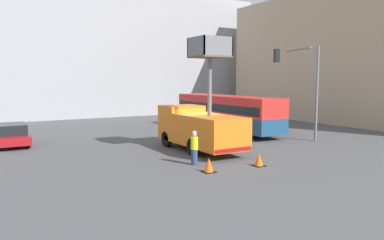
{
  "coord_description": "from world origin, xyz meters",
  "views": [
    {
      "loc": [
        -11.94,
        -19.95,
        4.36
      ],
      "look_at": [
        -0.09,
        0.26,
        1.82
      ],
      "focal_mm": 35.0,
      "sensor_mm": 36.0,
      "label": 1
    }
  ],
  "objects_px": {
    "parked_car_curbside": "(12,135)",
    "city_bus": "(226,111)",
    "traffic_light_pole": "(304,78)",
    "traffic_cone_mid_road": "(209,165)",
    "utility_truck": "(199,126)",
    "road_worker_directing": "(243,134)",
    "road_worker_near_truck": "(194,148)",
    "traffic_cone_near_truck": "(259,160)"
  },
  "relations": [
    {
      "from": "parked_car_curbside",
      "to": "city_bus",
      "type": "bearing_deg",
      "value": -5.44
    },
    {
      "from": "traffic_light_pole",
      "to": "traffic_cone_mid_road",
      "type": "xyz_separation_m",
      "value": [
        -10.34,
        -3.97,
        -4.16
      ]
    },
    {
      "from": "utility_truck",
      "to": "parked_car_curbside",
      "type": "bearing_deg",
      "value": 141.8
    },
    {
      "from": "road_worker_directing",
      "to": "traffic_cone_mid_road",
      "type": "relative_size",
      "value": 2.71
    },
    {
      "from": "road_worker_near_truck",
      "to": "city_bus",
      "type": "bearing_deg",
      "value": 4.8
    },
    {
      "from": "parked_car_curbside",
      "to": "utility_truck",
      "type": "bearing_deg",
      "value": -38.2
    },
    {
      "from": "traffic_light_pole",
      "to": "traffic_cone_near_truck",
      "type": "height_order",
      "value": "traffic_light_pole"
    },
    {
      "from": "road_worker_directing",
      "to": "traffic_cone_near_truck",
      "type": "relative_size",
      "value": 2.81
    },
    {
      "from": "traffic_light_pole",
      "to": "traffic_cone_near_truck",
      "type": "relative_size",
      "value": 10.1
    },
    {
      "from": "city_bus",
      "to": "traffic_cone_near_truck",
      "type": "height_order",
      "value": "city_bus"
    },
    {
      "from": "traffic_light_pole",
      "to": "parked_car_curbside",
      "type": "bearing_deg",
      "value": 154.32
    },
    {
      "from": "city_bus",
      "to": "utility_truck",
      "type": "bearing_deg",
      "value": 140.49
    },
    {
      "from": "traffic_light_pole",
      "to": "parked_car_curbside",
      "type": "height_order",
      "value": "traffic_light_pole"
    },
    {
      "from": "traffic_cone_mid_road",
      "to": "parked_car_curbside",
      "type": "relative_size",
      "value": 0.15
    },
    {
      "from": "traffic_light_pole",
      "to": "parked_car_curbside",
      "type": "xyz_separation_m",
      "value": [
        -17.69,
        8.5,
        -3.73
      ]
    },
    {
      "from": "utility_truck",
      "to": "city_bus",
      "type": "relative_size",
      "value": 0.57
    },
    {
      "from": "road_worker_near_truck",
      "to": "road_worker_directing",
      "type": "relative_size",
      "value": 0.95
    },
    {
      "from": "city_bus",
      "to": "road_worker_near_truck",
      "type": "distance_m",
      "value": 12.7
    },
    {
      "from": "traffic_cone_mid_road",
      "to": "parked_car_curbside",
      "type": "xyz_separation_m",
      "value": [
        -7.35,
        12.48,
        0.42
      ]
    },
    {
      "from": "city_bus",
      "to": "road_worker_directing",
      "type": "xyz_separation_m",
      "value": [
        -3.56,
        -6.82,
        -0.83
      ]
    },
    {
      "from": "traffic_light_pole",
      "to": "road_worker_directing",
      "type": "relative_size",
      "value": 3.59
    },
    {
      "from": "utility_truck",
      "to": "road_worker_near_truck",
      "type": "height_order",
      "value": "utility_truck"
    },
    {
      "from": "road_worker_near_truck",
      "to": "parked_car_curbside",
      "type": "bearing_deg",
      "value": 82.45
    },
    {
      "from": "traffic_light_pole",
      "to": "utility_truck",
      "type": "bearing_deg",
      "value": 174.05
    },
    {
      "from": "utility_truck",
      "to": "traffic_cone_mid_road",
      "type": "bearing_deg",
      "value": -116.65
    },
    {
      "from": "city_bus",
      "to": "parked_car_curbside",
      "type": "xyz_separation_m",
      "value": [
        -16.14,
        1.54,
        -1.02
      ]
    },
    {
      "from": "traffic_light_pole",
      "to": "road_worker_directing",
      "type": "xyz_separation_m",
      "value": [
        -5.1,
        0.15,
        -3.54
      ]
    },
    {
      "from": "traffic_light_pole",
      "to": "traffic_cone_mid_road",
      "type": "relative_size",
      "value": 9.73
    },
    {
      "from": "traffic_light_pole",
      "to": "road_worker_near_truck",
      "type": "distance_m",
      "value": 11.03
    },
    {
      "from": "road_worker_directing",
      "to": "traffic_cone_mid_road",
      "type": "xyz_separation_m",
      "value": [
        -5.24,
        -4.12,
        -0.61
      ]
    },
    {
      "from": "city_bus",
      "to": "parked_car_curbside",
      "type": "relative_size",
      "value": 2.63
    },
    {
      "from": "traffic_light_pole",
      "to": "road_worker_near_truck",
      "type": "relative_size",
      "value": 3.79
    },
    {
      "from": "utility_truck",
      "to": "traffic_cone_near_truck",
      "type": "xyz_separation_m",
      "value": [
        0.46,
        -5.02,
        -1.23
      ]
    },
    {
      "from": "city_bus",
      "to": "road_worker_near_truck",
      "type": "height_order",
      "value": "city_bus"
    },
    {
      "from": "traffic_light_pole",
      "to": "road_worker_directing",
      "type": "distance_m",
      "value": 6.22
    },
    {
      "from": "traffic_cone_mid_road",
      "to": "parked_car_curbside",
      "type": "height_order",
      "value": "parked_car_curbside"
    },
    {
      "from": "city_bus",
      "to": "road_worker_near_truck",
      "type": "bearing_deg",
      "value": 143.8
    },
    {
      "from": "traffic_light_pole",
      "to": "parked_car_curbside",
      "type": "relative_size",
      "value": 1.48
    },
    {
      "from": "traffic_cone_near_truck",
      "to": "parked_car_curbside",
      "type": "bearing_deg",
      "value": 128.81
    },
    {
      "from": "utility_truck",
      "to": "traffic_light_pole",
      "type": "distance_m",
      "value": 8.5
    },
    {
      "from": "road_worker_near_truck",
      "to": "road_worker_directing",
      "type": "xyz_separation_m",
      "value": [
        5.06,
        2.47,
        0.06
      ]
    },
    {
      "from": "utility_truck",
      "to": "road_worker_directing",
      "type": "relative_size",
      "value": 3.63
    }
  ]
}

